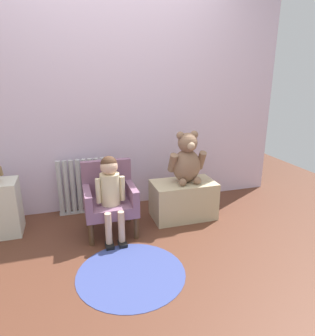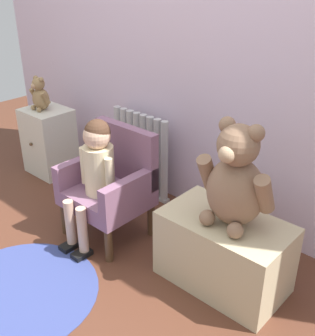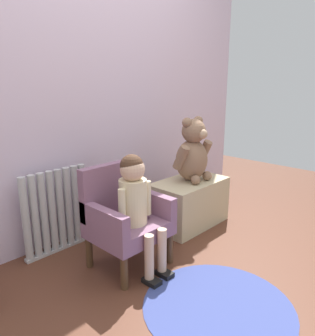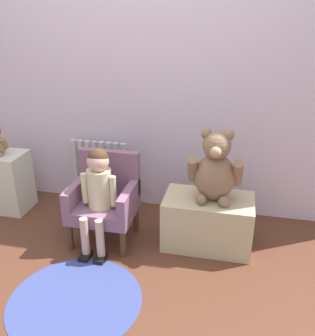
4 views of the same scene
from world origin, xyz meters
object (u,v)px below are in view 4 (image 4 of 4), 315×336
Objects in this scene: child_armchair at (105,197)px; child_figure at (98,185)px; small_dresser at (7,182)px; floor_rug at (75,300)px; large_teddy_bear at (215,170)px; radiator at (100,174)px; low_bench at (208,222)px.

child_armchair is 0.19m from child_figure.
small_dresser reaches higher than floor_rug.
child_figure is at bearing -19.28° from small_dresser.
large_teddy_bear is at bearing 4.68° from child_armchair.
radiator is 0.93× the size of low_bench.
small_dresser is at bearing -162.04° from radiator.
floor_rug is (0.04, -0.69, -0.33)m from child_armchair.
small_dresser is at bearing 174.55° from low_bench.
large_teddy_bear reaches higher than radiator.
child_armchair is at bearing -175.32° from large_teddy_bear.
child_armchair is (0.95, -0.22, 0.08)m from small_dresser.
large_teddy_bear reaches higher than small_dresser.
radiator is at bearing 158.11° from large_teddy_bear.
floor_rug is at bearing -77.38° from radiator.
child_figure is at bearing -167.18° from low_bench.
child_armchair is at bearing -175.31° from low_bench.
radiator is 0.64m from child_figure.
radiator is 1.11m from large_teddy_bear.
large_teddy_bear is at bearing 4.46° from low_bench.
small_dresser is 0.68× the size of child_figure.
low_bench reaches higher than floor_rug.
child_figure is 0.92× the size of floor_rug.
radiator reaches higher than low_bench.
radiator reaches higher than small_dresser.
low_bench is at bearing -22.58° from radiator.
radiator is 0.77m from small_dresser.
child_armchair is 1.03× the size of low_bench.
floor_rug is at bearing -42.61° from small_dresser.
small_dresser is at bearing 137.39° from floor_rug.
child_armchair reaches higher than radiator.
radiator is 1.05m from low_bench.
large_teddy_bear reaches higher than low_bench.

